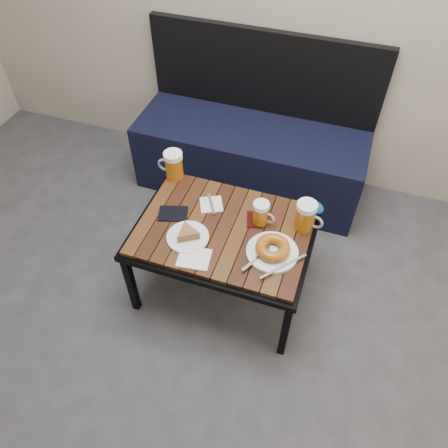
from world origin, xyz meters
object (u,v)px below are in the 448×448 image
(bench, at_px, (251,151))
(passport_burgundy, at_px, (255,219))
(beer_mug_right, at_px, (306,216))
(plate_bagel, at_px, (272,250))
(beer_mug_centre, at_px, (261,213))
(beer_mug_left, at_px, (173,165))
(passport_navy, at_px, (173,214))
(knit_pouch, at_px, (311,206))
(plate_pie, at_px, (188,235))
(cafe_table, at_px, (224,234))

(bench, height_order, passport_burgundy, bench)
(beer_mug_right, bearing_deg, plate_bagel, -105.33)
(bench, distance_m, passport_burgundy, 0.80)
(beer_mug_right, xyz_separation_m, plate_bagel, (-0.10, -0.20, -0.05))
(beer_mug_centre, xyz_separation_m, beer_mug_right, (0.20, 0.04, 0.01))
(beer_mug_left, distance_m, beer_mug_centre, 0.54)
(beer_mug_right, bearing_deg, beer_mug_left, -179.14)
(beer_mug_right, distance_m, passport_navy, 0.63)
(beer_mug_left, bearing_deg, knit_pouch, 179.37)
(beer_mug_centre, distance_m, passport_navy, 0.43)
(beer_mug_right, relative_size, passport_burgundy, 1.42)
(passport_navy, relative_size, passport_burgundy, 1.31)
(plate_pie, distance_m, plate_bagel, 0.39)
(plate_pie, bearing_deg, bench, 88.00)
(beer_mug_left, distance_m, beer_mug_right, 0.73)
(knit_pouch, bearing_deg, beer_mug_right, -93.17)
(cafe_table, bearing_deg, plate_pie, -140.75)
(cafe_table, height_order, beer_mug_centre, beer_mug_centre)
(cafe_table, height_order, beer_mug_left, beer_mug_left)
(plate_pie, xyz_separation_m, passport_burgundy, (0.26, 0.21, -0.02))
(beer_mug_right, xyz_separation_m, knit_pouch, (0.01, 0.11, -0.05))
(beer_mug_left, distance_m, passport_burgundy, 0.52)
(beer_mug_left, bearing_deg, cafe_table, 145.15)
(beer_mug_left, xyz_separation_m, plate_bagel, (0.62, -0.33, -0.05))
(beer_mug_right, bearing_deg, cafe_table, -148.82)
(beer_mug_left, distance_m, plate_pie, 0.44)
(beer_mug_centre, bearing_deg, knit_pouch, 48.00)
(beer_mug_left, relative_size, passport_navy, 1.11)
(beer_mug_centre, height_order, passport_burgundy, beer_mug_centre)
(beer_mug_centre, bearing_deg, cafe_table, -137.03)
(plate_pie, relative_size, knit_pouch, 1.49)
(beer_mug_centre, distance_m, plate_bagel, 0.20)
(passport_burgundy, bearing_deg, bench, 91.72)
(cafe_table, height_order, knit_pouch, knit_pouch)
(beer_mug_right, distance_m, plate_pie, 0.55)
(bench, distance_m, cafe_table, 0.86)
(passport_navy, distance_m, knit_pouch, 0.67)
(plate_bagel, relative_size, passport_burgundy, 2.64)
(passport_navy, distance_m, passport_burgundy, 0.40)
(plate_bagel, xyz_separation_m, knit_pouch, (0.11, 0.32, 0.00))
(cafe_table, relative_size, passport_burgundy, 7.90)
(passport_burgundy, bearing_deg, cafe_table, -157.35)
(bench, relative_size, passport_navy, 10.07)
(cafe_table, relative_size, knit_pouch, 6.41)
(plate_bagel, distance_m, passport_navy, 0.52)
(cafe_table, bearing_deg, bench, 97.13)
(beer_mug_left, height_order, passport_navy, beer_mug_left)
(bench, xyz_separation_m, passport_navy, (-0.16, -0.83, 0.20))
(plate_bagel, xyz_separation_m, passport_burgundy, (-0.13, 0.17, -0.02))
(bench, relative_size, beer_mug_left, 9.07)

